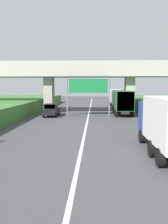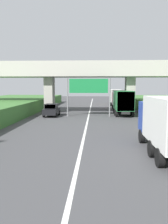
# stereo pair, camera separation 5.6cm
# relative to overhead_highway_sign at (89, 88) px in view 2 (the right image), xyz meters

# --- Properties ---
(lane_centre_stripe) EXTENTS (0.20, 99.84, 0.01)m
(lane_centre_stripe) POSITION_rel_overhead_highway_sign_xyz_m (0.00, -3.42, -3.80)
(lane_centre_stripe) COLOR white
(lane_centre_stripe) RESTS_ON ground
(overpass_bridge) EXTENTS (40.00, 4.80, 7.68)m
(overpass_bridge) POSITION_rel_overhead_highway_sign_xyz_m (0.00, 4.06, 1.97)
(overpass_bridge) COLOR #ADA89E
(overpass_bridge) RESTS_ON ground
(overhead_highway_sign) EXTENTS (5.88, 0.18, 5.18)m
(overhead_highway_sign) POSITION_rel_overhead_highway_sign_xyz_m (0.00, 0.00, 0.00)
(overhead_highway_sign) COLOR slate
(overhead_highway_sign) RESTS_ON ground
(truck_green) EXTENTS (2.44, 7.30, 3.44)m
(truck_green) POSITION_rel_overhead_highway_sign_xyz_m (4.83, 1.95, -1.87)
(truck_green) COLOR black
(truck_green) RESTS_ON ground
(truck_red) EXTENTS (2.44, 7.30, 3.44)m
(truck_red) POSITION_rel_overhead_highway_sign_xyz_m (5.07, 8.02, -1.87)
(truck_red) COLOR black
(truck_red) RESTS_ON ground
(truck_yellow) EXTENTS (2.44, 7.30, 3.44)m
(truck_yellow) POSITION_rel_overhead_highway_sign_xyz_m (5.20, 19.29, -1.87)
(truck_yellow) COLOR black
(truck_yellow) RESTS_ON ground
(truck_blue) EXTENTS (2.44, 7.30, 3.44)m
(truck_blue) POSITION_rel_overhead_highway_sign_xyz_m (5.22, -17.50, -1.87)
(truck_blue) COLOR black
(truck_blue) RESTS_ON ground
(car_black) EXTENTS (1.86, 4.10, 1.72)m
(car_black) POSITION_rel_overhead_highway_sign_xyz_m (-5.06, -0.00, -2.95)
(car_black) COLOR black
(car_black) RESTS_ON ground
(construction_barrel_4) EXTENTS (0.57, 0.57, 0.90)m
(construction_barrel_4) POSITION_rel_overhead_highway_sign_xyz_m (6.69, -8.87, -3.35)
(construction_barrel_4) COLOR orange
(construction_barrel_4) RESTS_ON ground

